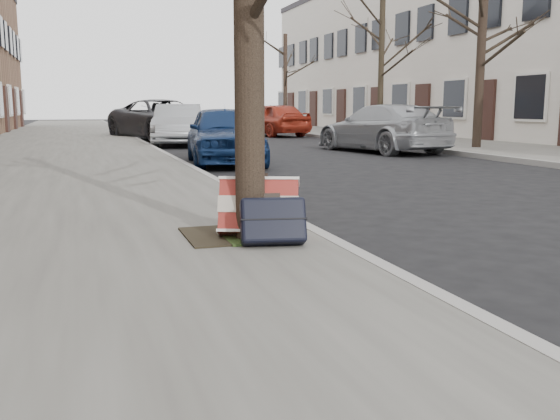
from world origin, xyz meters
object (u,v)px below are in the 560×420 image
object	(u,v)px
car_near_front	(224,134)
car_near_mid	(178,125)
suitcase_navy	(273,220)
suitcase_red	(259,207)

from	to	relation	value
car_near_front	car_near_mid	size ratio (longest dim) A/B	0.94
suitcase_navy	car_near_mid	world-z (taller)	car_near_mid
suitcase_red	car_near_mid	xyz separation A→B (m)	(1.64, 14.98, 0.28)
suitcase_red	suitcase_navy	world-z (taller)	suitcase_red
suitcase_red	car_near_mid	distance (m)	15.07
suitcase_red	car_near_mid	bearing A→B (deg)	104.45
suitcase_navy	car_near_front	size ratio (longest dim) A/B	0.14
car_near_front	car_near_mid	distance (m)	6.86
car_near_front	car_near_mid	world-z (taller)	car_near_mid
suitcase_red	car_near_front	world-z (taller)	car_near_front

